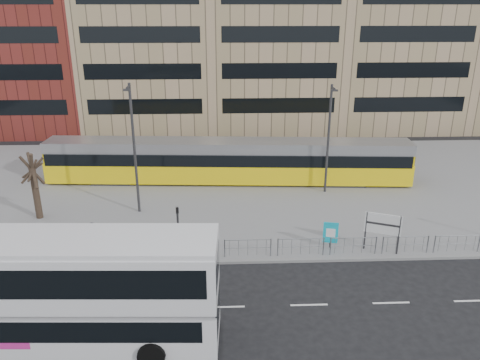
{
  "coord_description": "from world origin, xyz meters",
  "views": [
    {
      "loc": [
        -2.1,
        -22.77,
        13.47
      ],
      "look_at": [
        -0.91,
        6.0,
        2.73
      ],
      "focal_mm": 35.0,
      "sensor_mm": 36.0,
      "label": 1
    }
  ],
  "objects_px": {
    "station_sign": "(383,226)",
    "pedestrian": "(94,235)",
    "lamp_post_west": "(134,145)",
    "double_decker_bus": "(66,288)",
    "tram": "(228,161)",
    "bare_tree": "(29,150)",
    "traffic_light_west": "(178,226)",
    "lamp_post_east": "(329,135)",
    "ad_panel": "(331,233)"
  },
  "relations": [
    {
      "from": "traffic_light_west",
      "to": "lamp_post_west",
      "type": "height_order",
      "value": "lamp_post_west"
    },
    {
      "from": "double_decker_bus",
      "to": "bare_tree",
      "type": "xyz_separation_m",
      "value": [
        -5.83,
        12.46,
        2.2
      ]
    },
    {
      "from": "ad_panel",
      "to": "traffic_light_west",
      "type": "xyz_separation_m",
      "value": [
        -8.72,
        -0.85,
        1.03
      ]
    },
    {
      "from": "traffic_light_west",
      "to": "ad_panel",
      "type": "bearing_deg",
      "value": -3.91
    },
    {
      "from": "bare_tree",
      "to": "lamp_post_west",
      "type": "bearing_deg",
      "value": 6.24
    },
    {
      "from": "station_sign",
      "to": "pedestrian",
      "type": "height_order",
      "value": "station_sign"
    },
    {
      "from": "ad_panel",
      "to": "bare_tree",
      "type": "height_order",
      "value": "bare_tree"
    },
    {
      "from": "lamp_post_east",
      "to": "traffic_light_west",
      "type": "bearing_deg",
      "value": -137.06
    },
    {
      "from": "pedestrian",
      "to": "traffic_light_west",
      "type": "relative_size",
      "value": 0.53
    },
    {
      "from": "double_decker_bus",
      "to": "station_sign",
      "type": "xyz_separation_m",
      "value": [
        15.5,
        7.01,
        -0.91
      ]
    },
    {
      "from": "double_decker_bus",
      "to": "tram",
      "type": "distance_m",
      "value": 20.16
    },
    {
      "from": "bare_tree",
      "to": "ad_panel",
      "type": "bearing_deg",
      "value": -14.82
    },
    {
      "from": "lamp_post_east",
      "to": "pedestrian",
      "type": "bearing_deg",
      "value": -151.71
    },
    {
      "from": "double_decker_bus",
      "to": "traffic_light_west",
      "type": "xyz_separation_m",
      "value": [
        3.97,
        6.71,
        -0.55
      ]
    },
    {
      "from": "tram",
      "to": "lamp_post_west",
      "type": "distance_m",
      "value": 9.03
    },
    {
      "from": "tram",
      "to": "ad_panel",
      "type": "distance_m",
      "value": 12.77
    },
    {
      "from": "pedestrian",
      "to": "lamp_post_west",
      "type": "bearing_deg",
      "value": 5.17
    },
    {
      "from": "pedestrian",
      "to": "bare_tree",
      "type": "height_order",
      "value": "bare_tree"
    },
    {
      "from": "station_sign",
      "to": "lamp_post_west",
      "type": "bearing_deg",
      "value": -179.93
    },
    {
      "from": "tram",
      "to": "double_decker_bus",
      "type": "bearing_deg",
      "value": -106.42
    },
    {
      "from": "traffic_light_west",
      "to": "lamp_post_east",
      "type": "distance_m",
      "value": 14.29
    },
    {
      "from": "tram",
      "to": "bare_tree",
      "type": "relative_size",
      "value": 4.4
    },
    {
      "from": "tram",
      "to": "ad_panel",
      "type": "bearing_deg",
      "value": -59.44
    },
    {
      "from": "lamp_post_west",
      "to": "double_decker_bus",
      "type": "bearing_deg",
      "value": -92.96
    },
    {
      "from": "traffic_light_west",
      "to": "lamp_post_east",
      "type": "height_order",
      "value": "lamp_post_east"
    },
    {
      "from": "tram",
      "to": "pedestrian",
      "type": "relative_size",
      "value": 17.58
    },
    {
      "from": "lamp_post_east",
      "to": "bare_tree",
      "type": "distance_m",
      "value": 20.46
    },
    {
      "from": "double_decker_bus",
      "to": "ad_panel",
      "type": "relative_size",
      "value": 7.76
    },
    {
      "from": "station_sign",
      "to": "lamp_post_east",
      "type": "distance_m",
      "value": 9.79
    },
    {
      "from": "tram",
      "to": "lamp_post_east",
      "type": "relative_size",
      "value": 3.55
    },
    {
      "from": "ad_panel",
      "to": "traffic_light_west",
      "type": "bearing_deg",
      "value": -162.23
    },
    {
      "from": "station_sign",
      "to": "double_decker_bus",
      "type": "bearing_deg",
      "value": -133.04
    },
    {
      "from": "station_sign",
      "to": "lamp_post_east",
      "type": "height_order",
      "value": "lamp_post_east"
    },
    {
      "from": "tram",
      "to": "bare_tree",
      "type": "bearing_deg",
      "value": -149.44
    },
    {
      "from": "lamp_post_west",
      "to": "pedestrian",
      "type": "bearing_deg",
      "value": -108.79
    },
    {
      "from": "ad_panel",
      "to": "pedestrian",
      "type": "height_order",
      "value": "pedestrian"
    },
    {
      "from": "traffic_light_west",
      "to": "lamp_post_east",
      "type": "bearing_deg",
      "value": 33.44
    },
    {
      "from": "tram",
      "to": "lamp_post_east",
      "type": "height_order",
      "value": "lamp_post_east"
    },
    {
      "from": "lamp_post_west",
      "to": "bare_tree",
      "type": "xyz_separation_m",
      "value": [
        -6.51,
        -0.71,
        -0.05
      ]
    },
    {
      "from": "traffic_light_west",
      "to": "bare_tree",
      "type": "relative_size",
      "value": 0.47
    },
    {
      "from": "station_sign",
      "to": "pedestrian",
      "type": "bearing_deg",
      "value": -160.94
    },
    {
      "from": "station_sign",
      "to": "lamp_post_west",
      "type": "relative_size",
      "value": 0.27
    },
    {
      "from": "lamp_post_west",
      "to": "lamp_post_east",
      "type": "bearing_deg",
      "value": 12.96
    },
    {
      "from": "tram",
      "to": "bare_tree",
      "type": "xyz_separation_m",
      "value": [
        -12.74,
        -6.47,
        3.02
      ]
    },
    {
      "from": "ad_panel",
      "to": "bare_tree",
      "type": "bearing_deg",
      "value": 177.37
    },
    {
      "from": "tram",
      "to": "pedestrian",
      "type": "xyz_separation_m",
      "value": [
        -7.98,
        -10.88,
        -0.88
      ]
    },
    {
      "from": "pedestrian",
      "to": "lamp_post_east",
      "type": "relative_size",
      "value": 0.2
    },
    {
      "from": "ad_panel",
      "to": "pedestrian",
      "type": "xyz_separation_m",
      "value": [
        -13.74,
        0.48,
        -0.12
      ]
    },
    {
      "from": "ad_panel",
      "to": "lamp_post_east",
      "type": "xyz_separation_m",
      "value": [
        1.59,
        8.74,
        3.5
      ]
    },
    {
      "from": "double_decker_bus",
      "to": "tram",
      "type": "xyz_separation_m",
      "value": [
        6.92,
        18.92,
        -0.83
      ]
    }
  ]
}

